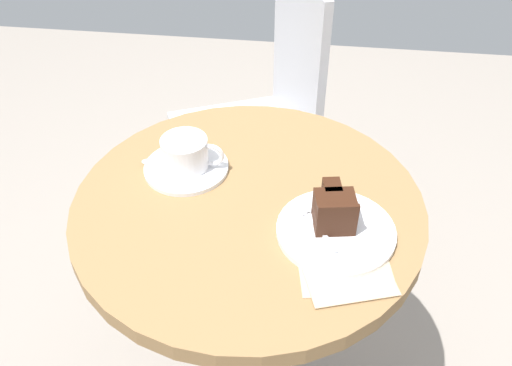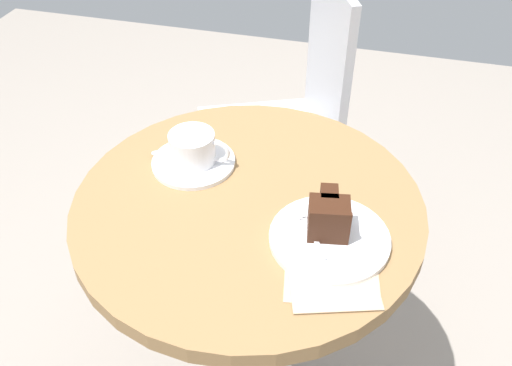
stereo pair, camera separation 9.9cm
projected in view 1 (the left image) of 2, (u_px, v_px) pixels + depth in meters
name	position (u px, v px, depth m)	size (l,w,h in m)	color
cafe_table	(249.00, 249.00, 1.10)	(0.66, 0.66, 0.74)	olive
saucer	(186.00, 168.00, 1.08)	(0.17, 0.17, 0.01)	white
coffee_cup	(186.00, 152.00, 1.06)	(0.12, 0.09, 0.06)	white
teaspoon	(155.00, 169.00, 1.07)	(0.08, 0.08, 0.00)	silver
cake_plate	(336.00, 231.00, 0.94)	(0.21, 0.21, 0.01)	white
cake_slice	(334.00, 210.00, 0.93)	(0.08, 0.09, 0.07)	#422619
fork	(313.00, 220.00, 0.95)	(0.08, 0.12, 0.00)	silver
napkin	(344.00, 264.00, 0.89)	(0.18, 0.19, 0.00)	tan
cafe_chair	(268.00, 108.00, 1.60)	(0.50, 0.50, 0.94)	#BCBCC1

